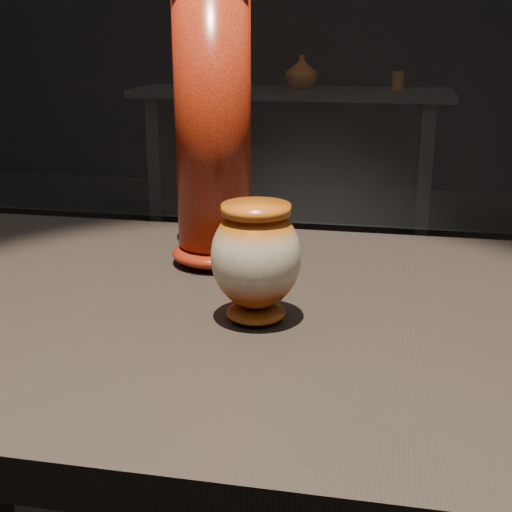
{
  "coord_description": "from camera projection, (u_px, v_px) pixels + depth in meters",
  "views": [
    {
      "loc": [
        0.01,
        -0.89,
        1.26
      ],
      "look_at": [
        -0.16,
        -0.05,
        0.99
      ],
      "focal_mm": 50.0,
      "sensor_mm": 36.0,
      "label": 1
    }
  ],
  "objects": [
    {
      "name": "display_plinth",
      "position": [
        373.0,
        488.0,
        1.03
      ],
      "size": [
        2.0,
        0.8,
        0.9
      ],
      "color": "black",
      "rests_on": "ground"
    },
    {
      "name": "main_vase",
      "position": [
        256.0,
        258.0,
        0.91
      ],
      "size": [
        0.12,
        0.12,
        0.16
      ],
      "rotation": [
        0.0,
        0.0,
        -0.08
      ],
      "color": "maroon",
      "rests_on": "display_plinth"
    },
    {
      "name": "tall_vase",
      "position": [
        213.0,
        131.0,
        1.09
      ],
      "size": [
        0.18,
        0.18,
        0.44
      ],
      "rotation": [
        0.0,
        0.0,
        0.39
      ],
      "color": "#B7380C",
      "rests_on": "display_plinth"
    },
    {
      "name": "back_shelf",
      "position": [
        291.0,
        131.0,
        4.57
      ],
      "size": [
        2.0,
        0.6,
        0.9
      ],
      "color": "black",
      "rests_on": "ground"
    },
    {
      "name": "back_vase_left",
      "position": [
        213.0,
        75.0,
        4.57
      ],
      "size": [
        0.18,
        0.18,
        0.15
      ],
      "primitive_type": "imported",
      "rotation": [
        0.0,
        0.0,
        2.91
      ],
      "color": "#9A5A16",
      "rests_on": "back_shelf"
    },
    {
      "name": "back_vase_mid",
      "position": [
        302.0,
        72.0,
        4.43
      ],
      "size": [
        0.21,
        0.21,
        0.21
      ],
      "primitive_type": "imported",
      "rotation": [
        0.0,
        0.0,
        1.63
      ],
      "color": "maroon",
      "rests_on": "back_shelf"
    },
    {
      "name": "back_vase_right",
      "position": [
        398.0,
        81.0,
        4.35
      ],
      "size": [
        0.07,
        0.07,
        0.11
      ],
      "primitive_type": "cylinder",
      "color": "#9A5A16",
      "rests_on": "back_shelf"
    }
  ]
}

